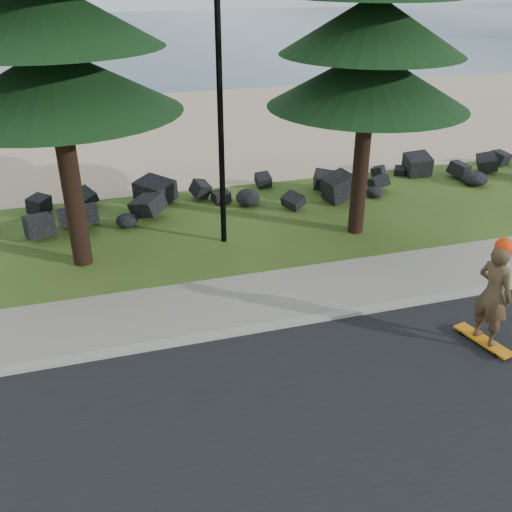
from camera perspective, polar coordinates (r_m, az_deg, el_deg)
The scene contains 9 objects.
ground at distance 11.98m, azimuth 0.37°, elevation -4.88°, with size 160.00×160.00×0.00m, color #2F4916.
road at distance 8.74m, azimuth 9.44°, elevation -20.06°, with size 160.00×7.00×0.02m, color black.
kerb at distance 11.24m, azimuth 1.70°, elevation -7.01°, with size 160.00×0.20×0.10m, color #9F9B8F.
sidewalk at distance 12.12m, azimuth 0.10°, elevation -4.24°, with size 160.00×2.00×0.08m, color gray.
beach_sand at distance 25.20m, azimuth -9.38°, elevation 12.35°, with size 160.00×15.00×0.01m, color tan.
ocean at distance 61.10m, azimuth -14.49°, elevation 20.62°, with size 160.00×58.00×0.01m, color #3C5A74.
seawall_boulders at distance 16.84m, azimuth -5.14°, elevation 4.96°, with size 60.00×2.40×1.10m, color black, non-canonical shape.
lamp_post at distance 13.42m, azimuth -3.70°, elevation 17.64°, with size 0.25×0.14×8.14m.
skateboarder at distance 11.05m, azimuth 22.65°, elevation -3.58°, with size 0.63×1.22×2.20m.
Camera 1 is at (-2.93, -9.70, 6.40)m, focal length 40.00 mm.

